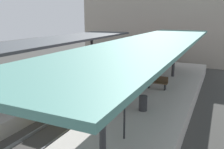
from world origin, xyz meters
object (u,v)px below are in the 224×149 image
(litter_bin, at_px, (143,103))
(platform_sign, at_px, (125,101))
(platform_bench, at_px, (157,82))
(commuter_train, at_px, (120,68))

(litter_bin, bearing_deg, platform_sign, -86.13)
(platform_bench, bearing_deg, commuter_train, 153.66)
(litter_bin, bearing_deg, commuter_train, 123.04)
(platform_sign, bearing_deg, litter_bin, 93.87)
(platform_bench, relative_size, litter_bin, 1.75)
(platform_sign, bearing_deg, commuter_train, 114.08)
(commuter_train, distance_m, litter_bin, 6.97)
(platform_bench, bearing_deg, platform_sign, -85.96)
(platform_sign, distance_m, litter_bin, 3.37)
(platform_sign, bearing_deg, platform_bench, 94.04)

